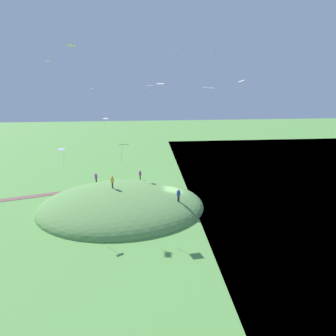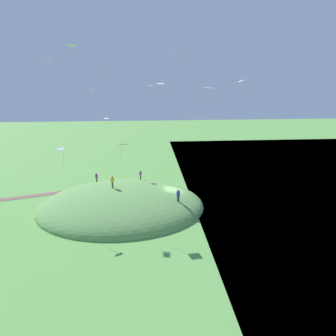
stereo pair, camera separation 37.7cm
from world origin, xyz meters
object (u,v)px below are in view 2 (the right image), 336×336
(kite_4, at_px, (111,65))
(kite_7, at_px, (214,55))
(person_near_shore, at_px, (97,176))
(kite_11, at_px, (61,151))
(person_watching_kites, at_px, (178,194))
(kite_8, at_px, (150,87))
(person_with_child, at_px, (112,180))
(kite_6, at_px, (107,119))
(kite_1, at_px, (123,145))
(kite_12, at_px, (176,57))
(kite_2, at_px, (241,82))
(person_walking_path, at_px, (140,174))
(kite_0, at_px, (206,88))
(kite_13, at_px, (71,46))
(kite_9, at_px, (210,89))
(kite_3, at_px, (160,85))
(kite_10, at_px, (49,61))
(kite_5, at_px, (92,89))

(kite_4, distance_m, kite_7, 17.34)
(person_near_shore, bearing_deg, kite_11, -50.84)
(person_watching_kites, relative_size, kite_8, 0.80)
(person_with_child, distance_m, kite_6, 16.60)
(kite_1, relative_size, kite_6, 1.09)
(kite_7, height_order, kite_12, kite_7)
(kite_2, height_order, kite_8, kite_2)
(person_walking_path, bearing_deg, kite_12, -108.13)
(kite_6, height_order, kite_7, kite_7)
(kite_1, bearing_deg, kite_0, -153.49)
(kite_2, relative_size, kite_13, 1.35)
(kite_2, bearing_deg, kite_9, 23.75)
(person_watching_kites, bearing_deg, kite_11, -17.64)
(person_near_shore, distance_m, kite_0, 22.12)
(person_watching_kites, relative_size, kite_13, 1.23)
(kite_8, bearing_deg, kite_4, -72.20)
(kite_7, xyz_separation_m, kite_13, (18.83, 16.46, -0.27))
(kite_0, distance_m, kite_6, 21.93)
(kite_1, xyz_separation_m, kite_6, (4.45, -20.06, 0.30))
(kite_2, relative_size, kite_12, 1.26)
(person_near_shore, distance_m, kite_13, 21.86)
(person_with_child, bearing_deg, person_walking_path, 118.40)
(kite_3, bearing_deg, kite_12, -149.67)
(kite_3, xyz_separation_m, kite_4, (7.70, -13.32, 2.82))
(kite_4, distance_m, kite_11, 21.72)
(person_near_shore, xyz_separation_m, person_watching_kites, (-12.16, 10.01, 0.78))
(kite_4, xyz_separation_m, kite_10, (7.11, 10.12, 0.12))
(kite_8, distance_m, kite_9, 7.03)
(kite_3, distance_m, kite_13, 12.14)
(kite_5, height_order, kite_13, kite_13)
(kite_7, xyz_separation_m, kite_10, (24.10, 6.94, -1.38))
(person_walking_path, distance_m, kite_2, 22.43)
(person_walking_path, bearing_deg, person_near_shore, 101.49)
(person_near_shore, xyz_separation_m, kite_2, (-18.25, 13.68, 14.82))
(person_with_child, bearing_deg, kite_10, -145.31)
(person_with_child, relative_size, kite_4, 0.94)
(kite_7, height_order, kite_13, kite_7)
(person_near_shore, height_order, kite_0, kite_0)
(person_near_shore, bearing_deg, kite_0, 28.43)
(kite_1, distance_m, kite_4, 21.56)
(kite_3, bearing_deg, person_walking_path, -57.74)
(kite_5, xyz_separation_m, kite_6, (-1.99, -1.29, -5.28))
(kite_9, bearing_deg, kite_4, -62.20)
(kite_2, distance_m, kite_6, 29.16)
(kite_6, xyz_separation_m, kite_11, (2.82, 19.68, -0.91))
(kite_2, xyz_separation_m, kite_6, (17.25, -22.50, -6.82))
(kite_2, relative_size, kite_4, 0.94)
(person_with_child, distance_m, kite_8, 14.81)
(kite_9, distance_m, kite_12, 11.94)
(kite_13, bearing_deg, kite_2, 173.76)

